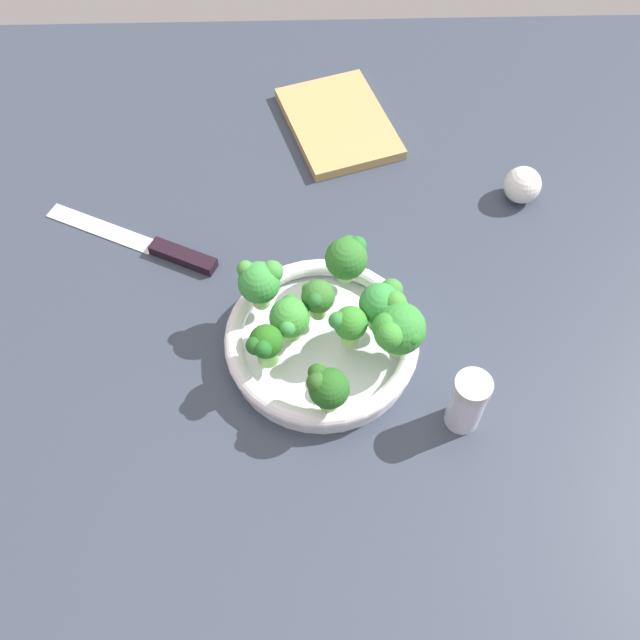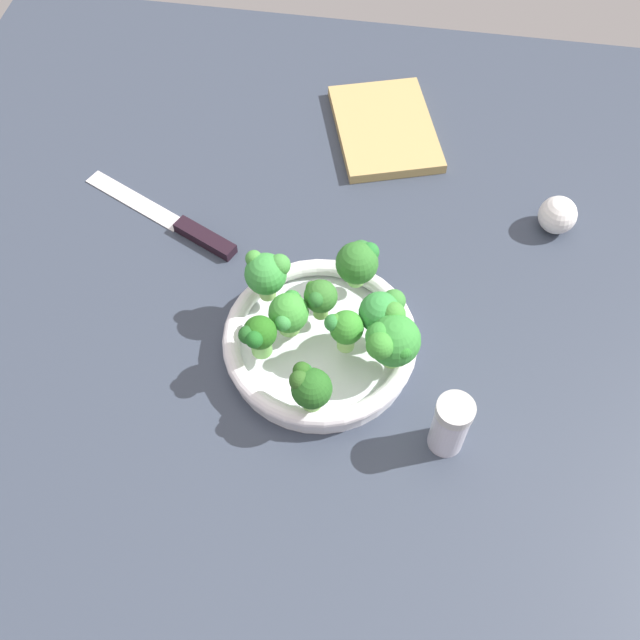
% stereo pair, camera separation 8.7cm
% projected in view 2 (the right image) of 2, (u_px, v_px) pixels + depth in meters
% --- Properties ---
extents(ground_plane, '(1.30, 1.30, 0.03)m').
position_uv_depth(ground_plane, '(312.00, 335.00, 0.95)').
color(ground_plane, '#333B4B').
extents(bowl, '(0.24, 0.24, 0.04)m').
position_uv_depth(bowl, '(320.00, 342.00, 0.91)').
color(bowl, white).
rests_on(bowl, ground_plane).
extents(broccoli_floret_0, '(0.06, 0.05, 0.06)m').
position_uv_depth(broccoli_floret_0, '(358.00, 261.00, 0.91)').
color(broccoli_floret_0, '#84C261').
rests_on(broccoli_floret_0, bowl).
extents(broccoli_floret_1, '(0.05, 0.04, 0.06)m').
position_uv_depth(broccoli_floret_1, '(258.00, 335.00, 0.85)').
color(broccoli_floret_1, '#75C057').
rests_on(broccoli_floret_1, bowl).
extents(broccoli_floret_2, '(0.07, 0.06, 0.07)m').
position_uv_depth(broccoli_floret_2, '(391.00, 342.00, 0.83)').
color(broccoli_floret_2, '#94D266').
rests_on(broccoli_floret_2, bowl).
extents(broccoli_floret_3, '(0.04, 0.04, 0.06)m').
position_uv_depth(broccoli_floret_3, '(320.00, 298.00, 0.88)').
color(broccoli_floret_3, '#79B24F').
rests_on(broccoli_floret_3, bowl).
extents(broccoli_floret_4, '(0.06, 0.05, 0.06)m').
position_uv_depth(broccoli_floret_4, '(289.00, 313.00, 0.87)').
color(broccoli_floret_4, '#8BCB63').
rests_on(broccoli_floret_4, bowl).
extents(broccoli_floret_5, '(0.06, 0.06, 0.07)m').
position_uv_depth(broccoli_floret_5, '(384.00, 314.00, 0.86)').
color(broccoli_floret_5, '#78BC52').
rests_on(broccoli_floret_5, bowl).
extents(broccoli_floret_6, '(0.04, 0.05, 0.06)m').
position_uv_depth(broccoli_floret_6, '(344.00, 328.00, 0.85)').
color(broccoli_floret_6, '#9BD06D').
rests_on(broccoli_floret_6, bowl).
extents(broccoli_floret_7, '(0.05, 0.05, 0.06)m').
position_uv_depth(broccoli_floret_7, '(310.00, 387.00, 0.81)').
color(broccoli_floret_7, '#88CE67').
rests_on(broccoli_floret_7, bowl).
extents(broccoli_floret_8, '(0.05, 0.06, 0.07)m').
position_uv_depth(broccoli_floret_8, '(267.00, 273.00, 0.89)').
color(broccoli_floret_8, '#93C769').
rests_on(broccoli_floret_8, bowl).
extents(knife, '(0.14, 0.25, 0.01)m').
position_uv_depth(knife, '(179.00, 224.00, 1.03)').
color(knife, silver).
rests_on(knife, ground_plane).
extents(cutting_board, '(0.24, 0.20, 0.02)m').
position_uv_depth(cutting_board, '(385.00, 128.00, 1.13)').
color(cutting_board, tan).
rests_on(cutting_board, ground_plane).
extents(garlic_bulb, '(0.05, 0.05, 0.05)m').
position_uv_depth(garlic_bulb, '(558.00, 215.00, 1.01)').
color(garlic_bulb, silver).
rests_on(garlic_bulb, ground_plane).
extents(pepper_shaker, '(0.04, 0.04, 0.09)m').
position_uv_depth(pepper_shaker, '(450.00, 425.00, 0.82)').
color(pepper_shaker, silver).
rests_on(pepper_shaker, ground_plane).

